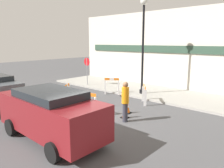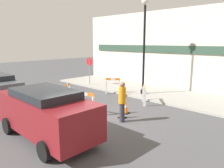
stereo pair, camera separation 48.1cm
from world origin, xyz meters
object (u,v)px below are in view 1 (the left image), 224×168
streetlamp_post (143,34)px  stop_sign (87,67)px  person_worker (125,100)px  parked_car_1 (51,112)px

streetlamp_post → stop_sign: (-4.62, -0.47, -2.28)m
stop_sign → person_worker: size_ratio=1.20×
person_worker → parked_car_1: bearing=104.4°
streetlamp_post → stop_sign: 5.18m
person_worker → parked_car_1: size_ratio=0.39×
person_worker → parked_car_1: parked_car_1 is taller
streetlamp_post → parked_car_1: streetlamp_post is taller
parked_car_1 → stop_sign: bearing=130.6°
streetlamp_post → stop_sign: bearing=-174.2°
streetlamp_post → person_worker: streetlamp_post is taller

